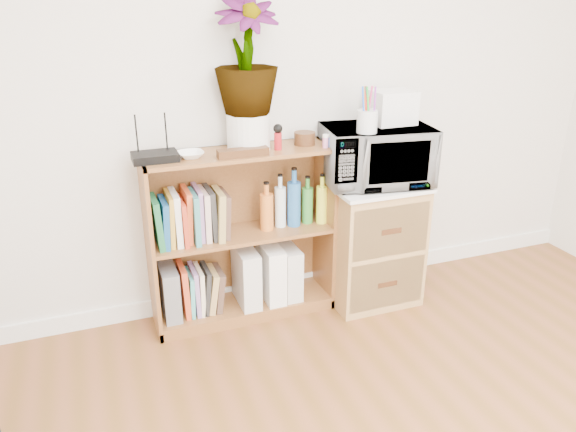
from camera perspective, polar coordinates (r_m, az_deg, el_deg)
skirting_board at (r=3.46m, az=0.46°, el=-6.77°), size 4.00×0.02×0.10m
bookshelf at (r=3.05m, az=-4.72°, el=-2.05°), size 1.00×0.30×0.95m
wicker_unit at (r=3.31m, az=8.31°, el=-2.65°), size 0.50×0.45×0.70m
microwave at (r=3.12m, az=8.93°, el=6.13°), size 0.62×0.47×0.32m
pen_cup at (r=2.92m, az=8.04°, el=9.50°), size 0.11×0.11×0.12m
small_appliance at (r=3.15m, az=10.52°, el=10.82°), size 0.23×0.19×0.18m
router at (r=2.79m, az=-13.37°, el=5.88°), size 0.22×0.15×0.04m
white_bowl at (r=2.81m, az=-9.87°, el=6.16°), size 0.13×0.13×0.03m
plant_pot at (r=2.90m, az=-4.05°, el=8.55°), size 0.22×0.22×0.19m
potted_plant at (r=2.84m, az=-4.26°, el=15.94°), size 0.32×0.32×0.56m
trinket_box at (r=2.79m, az=-4.59°, el=6.44°), size 0.25×0.06×0.04m
kokeshi_doll at (r=2.90m, az=-1.03°, el=7.60°), size 0.04×0.04×0.09m
wooden_bowl at (r=3.01m, az=1.70°, el=7.89°), size 0.11×0.11×0.07m
paint_jars at (r=2.96m, az=4.41°, el=7.57°), size 0.12×0.04×0.06m
file_box at (r=3.10m, az=-11.94°, el=-7.53°), size 0.09×0.23×0.29m
magazine_holder_left at (r=3.16m, az=-4.27°, el=-6.08°), size 0.10×0.26×0.33m
magazine_holder_mid at (r=3.19m, az=-1.76°, el=-5.70°), size 0.10×0.26×0.32m
magazine_holder_right at (r=3.23m, az=0.02°, el=-5.57°), size 0.10×0.24×0.30m
cookbooks at (r=2.94m, az=-9.86°, el=-0.03°), size 0.39×0.20×0.28m
liquor_bottles at (r=3.08m, az=0.39°, el=1.56°), size 0.39×0.07×0.32m
lower_books at (r=3.13m, az=-8.91°, el=-7.37°), size 0.23×0.19×0.29m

